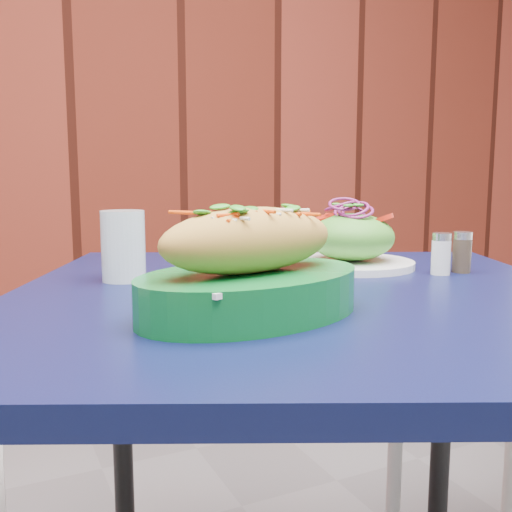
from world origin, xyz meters
name	(u,v)px	position (x,y,z in m)	size (l,w,h in m)	color
brick_wall	(67,27)	(0.00, 2.97, 1.40)	(4.90, 0.04, 2.80)	#52190F
cafe_table	(297,351)	(0.11, 1.59, 0.66)	(1.06, 1.06, 0.75)	black
banh_mi_basket	(251,271)	(-0.01, 1.49, 0.80)	(0.33, 0.25, 0.13)	#0B6526
salad_plate	(351,242)	(0.29, 1.73, 0.79)	(0.22, 0.22, 0.12)	white
water_glass	(123,246)	(-0.10, 1.77, 0.80)	(0.07, 0.07, 0.11)	silver
salt_shaker	(441,254)	(0.38, 1.60, 0.78)	(0.03, 0.03, 0.07)	white
pepper_shaker	(462,252)	(0.43, 1.60, 0.78)	(0.03, 0.03, 0.07)	#3F3326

